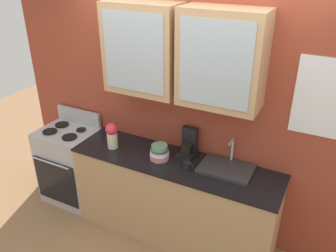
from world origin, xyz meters
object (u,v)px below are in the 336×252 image
(vase, at_px, (112,135))
(coffee_maker, at_px, (188,145))
(cup_near_sink, at_px, (187,166))
(sink_faucet, at_px, (226,168))
(stove_range, at_px, (71,165))
(bowl_stack, at_px, (160,152))

(vase, xyz_separation_m, coffee_maker, (0.77, 0.23, -0.04))
(vase, height_order, cup_near_sink, vase)
(sink_faucet, height_order, vase, vase)
(stove_range, relative_size, cup_near_sink, 10.76)
(sink_faucet, relative_size, bowl_stack, 2.53)
(stove_range, bearing_deg, bowl_stack, -0.67)
(vase, bearing_deg, bowl_stack, 3.21)
(stove_range, height_order, vase, vase)
(bowl_stack, xyz_separation_m, coffee_maker, (0.22, 0.20, 0.04))
(stove_range, height_order, coffee_maker, coffee_maker)
(cup_near_sink, height_order, coffee_maker, coffee_maker)
(coffee_maker, bearing_deg, sink_faucet, -10.93)
(sink_faucet, xyz_separation_m, cup_near_sink, (-0.33, -0.16, 0.02))
(bowl_stack, xyz_separation_m, vase, (-0.55, -0.03, 0.08))
(cup_near_sink, bearing_deg, sink_faucet, 26.09)
(sink_faucet, distance_m, vase, 1.22)
(sink_faucet, distance_m, bowl_stack, 0.67)
(stove_range, xyz_separation_m, bowl_stack, (1.24, -0.01, 0.53))
(bowl_stack, distance_m, coffee_maker, 0.30)
(vase, bearing_deg, coffee_maker, 16.64)
(sink_faucet, xyz_separation_m, vase, (-1.21, -0.14, 0.13))
(bowl_stack, distance_m, vase, 0.55)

